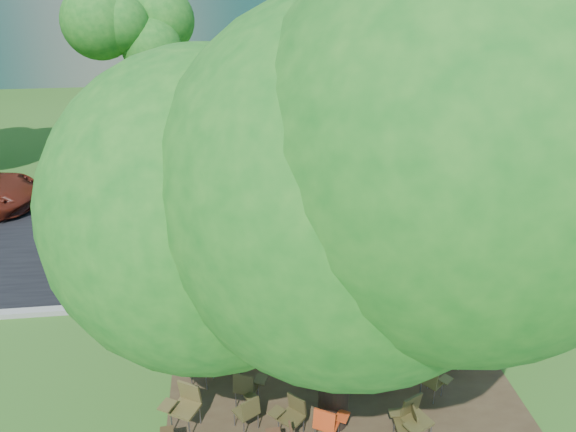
{
  "coord_description": "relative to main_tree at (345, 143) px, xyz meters",
  "views": [
    {
      "loc": [
        -1.1,
        -9.02,
        8.24
      ],
      "look_at": [
        0.36,
        3.75,
        1.99
      ],
      "focal_mm": 35.0,
      "sensor_mm": 36.0,
      "label": 1
    }
  ],
  "objects": [
    {
      "name": "ground",
      "position": [
        -0.64,
        1.26,
        -5.6
      ],
      "size": [
        160.0,
        160.0,
        0.0
      ],
      "primitive_type": "plane",
      "color": "#274E18",
      "rests_on": "ground"
    },
    {
      "name": "dirt_patch",
      "position": [
        0.36,
        0.76,
        -5.59
      ],
      "size": [
        7.0,
        4.5,
        0.03
      ],
      "primitive_type": "cube",
      "color": "#382819",
      "rests_on": "ground"
    },
    {
      "name": "asphalt_road",
      "position": [
        -0.64,
        8.26,
        -5.58
      ],
      "size": [
        80.0,
        8.0,
        0.04
      ],
      "primitive_type": "cube",
      "color": "black",
      "rests_on": "ground"
    },
    {
      "name": "kerb_near",
      "position": [
        -0.64,
        4.26,
        -5.53
      ],
      "size": [
        80.0,
        0.25,
        0.14
      ],
      "primitive_type": "cube",
      "color": "gray",
      "rests_on": "ground"
    },
    {
      "name": "kerb_far",
      "position": [
        -0.64,
        12.36,
        -5.53
      ],
      "size": [
        80.0,
        0.25,
        0.14
      ],
      "primitive_type": "cube",
      "color": "gray",
      "rests_on": "ground"
    },
    {
      "name": "bg_tree_2",
      "position": [
        -5.64,
        17.26,
        -1.39
      ],
      "size": [
        4.8,
        4.8,
        6.62
      ],
      "color": "black",
      "rests_on": "ground"
    },
    {
      "name": "bg_tree_3",
      "position": [
        7.36,
        15.26,
        -0.57
      ],
      "size": [
        5.6,
        5.6,
        7.84
      ],
      "color": "black",
      "rests_on": "ground"
    },
    {
      "name": "main_tree",
      "position": [
        0.0,
        0.0,
        0.0
      ],
      "size": [
        7.2,
        7.2,
        9.21
      ],
      "color": "black",
      "rests_on": "ground"
    },
    {
      "name": "school_bus",
      "position": [
        4.12,
        6.32,
        -3.78
      ],
      "size": [
        13.09,
        4.77,
        3.14
      ],
      "rotation": [
        0.0,
        0.0,
        -0.16
      ],
      "color": "#ECAF07",
      "rests_on": "ground"
    },
    {
      "name": "chair_1",
      "position": [
        -1.58,
        0.59,
        -5.05
      ],
      "size": [
        0.71,
        0.56,
        0.89
      ],
      "rotation": [
        0.0,
        0.0,
        -0.39
      ],
      "color": "#41381C",
      "rests_on": "ground"
    },
    {
      "name": "chair_2",
      "position": [
        -1.59,
        0.02,
        -5.09
      ],
      "size": [
        0.55,
        0.68,
        0.82
      ],
      "rotation": [
        0.0,
        0.0,
        0.54
      ],
      "color": "#413A1C",
      "rests_on": "ground"
    },
    {
      "name": "chair_3",
      "position": [
        -0.8,
        -0.16,
        -5.08
      ],
      "size": [
        0.73,
        0.57,
        0.84
      ],
      "rotation": [
        0.0,
        0.0,
        2.37
      ],
      "color": "#423A1C",
      "rests_on": "ground"
    },
    {
      "name": "chair_4",
      "position": [
        -0.19,
        -0.47,
        -5.06
      ],
      "size": [
        0.73,
        0.57,
        0.87
      ],
      "rotation": [
        0.0,
        0.0,
        -0.51
      ],
      "color": "#C53C15",
      "rests_on": "ground"
    },
    {
      "name": "chair_5",
      "position": [
        1.39,
        -0.56,
        -5.03
      ],
      "size": [
        0.63,
        0.74,
        0.93
      ],
      "rotation": [
        0.0,
        0.0,
        3.58
      ],
      "color": "#453F1E",
      "rests_on": "ground"
    },
    {
      "name": "chair_6",
      "position": [
        1.26,
        -0.58,
        -5.11
      ],
      "size": [
        0.46,
        0.52,
        0.79
      ],
      "rotation": [
        0.0,
        0.0,
        1.55
      ],
      "color": "#433B1D",
      "rests_on": "ground"
    },
    {
      "name": "chair_7",
      "position": [
        2.07,
        0.39,
        -5.12
      ],
      "size": [
        0.66,
        0.53,
        0.78
      ],
      "rotation": [
        0.0,
        0.0,
        -0.87
      ],
      "color": "brown",
      "rests_on": "ground"
    },
    {
      "name": "chair_8",
      "position": [
        -2.42,
        1.35,
        -5.08
      ],
      "size": [
        0.54,
        0.69,
        0.85
      ],
      "rotation": [
        0.0,
        0.0,
        1.16
      ],
      "color": "#46411E",
      "rests_on": "ground"
    },
    {
      "name": "chair_9",
      "position": [
        -1.75,
        1.74,
        -5.12
      ],
      "size": [
        0.67,
        0.53,
        0.78
      ],
      "rotation": [
        0.0,
        0.0,
        2.52
      ],
      "color": "#4C321B",
      "rests_on": "ground"
    },
    {
      "name": "chair_10",
      "position": [
        -0.23,
        1.38,
        -5.1
      ],
      "size": [
        0.51,
        0.54,
        0.81
      ],
      "rotation": [
        0.0,
        0.0,
        -1.49
      ],
      "color": "#4D4A21",
      "rests_on": "ground"
    },
    {
      "name": "chair_11",
      "position": [
        0.62,
        0.92,
        -5.06
      ],
      "size": [
        0.59,
        0.74,
        0.87
      ],
      "rotation": [
        0.0,
        0.0,
        0.84
      ],
      "color": "#3E2516",
      "rests_on": "ground"
    },
    {
      "name": "chair_12",
      "position": [
        1.13,
        1.09,
        -5.07
      ],
      "size": [
        0.54,
        0.56,
        0.86
      ],
      "rotation": [
        0.0,
        0.0,
        4.78
      ],
      "color": "#C44814",
      "rests_on": "ground"
    },
    {
      "name": "chair_13",
      "position": [
        2.78,
        1.22,
        -5.05
      ],
      "size": [
        0.6,
        0.59,
        0.89
      ],
      "rotation": [
        0.0,
        0.0,
        0.14
      ],
      "color": "#512F1D",
      "rests_on": "ground"
    },
    {
      "name": "chair_15",
      "position": [
        -2.75,
        0.23,
        -5.0
      ],
      "size": [
        0.81,
        0.64,
        0.97
      ],
      "rotation": [
        0.0,
        0.0,
        2.64
      ],
      "color": "brown",
      "rests_on": "ground"
    },
    {
      "name": "black_car",
      "position": [
        -4.13,
        6.9,
        -4.82
      ],
      "size": [
        4.66,
        2.0,
        1.57
      ],
      "primitive_type": "imported",
      "rotation": [
        0.0,
        0.0,
        1.6
      ],
      "color": "black",
      "rests_on": "ground"
    }
  ]
}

